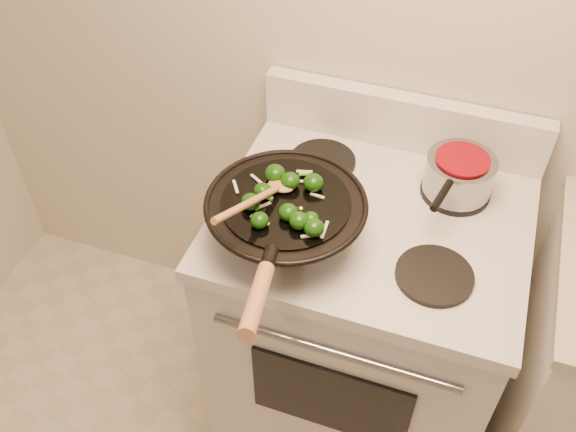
% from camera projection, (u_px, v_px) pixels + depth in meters
% --- Properties ---
extents(stove, '(0.78, 0.67, 1.08)m').
position_uv_depth(stove, '(359.00, 319.00, 1.93)').
color(stove, silver).
rests_on(stove, ground).
extents(wok, '(0.38, 0.62, 0.23)m').
position_uv_depth(wok, '(286.00, 218.00, 1.49)').
color(wok, black).
rests_on(wok, stove).
extents(stirfry, '(0.26, 0.23, 0.04)m').
position_uv_depth(stirfry, '(287.00, 200.00, 1.44)').
color(stirfry, '#113908').
rests_on(stirfry, wok).
extents(wooden_spoon, '(0.09, 0.29, 0.12)m').
position_uv_depth(wooden_spoon, '(263.00, 195.00, 1.42)').
color(wooden_spoon, '#A26B3F').
rests_on(wooden_spoon, wok).
extents(saucepan, '(0.18, 0.28, 0.10)m').
position_uv_depth(saucepan, '(459.00, 175.00, 1.62)').
color(saucepan, gray).
rests_on(saucepan, stove).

